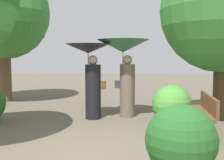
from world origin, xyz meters
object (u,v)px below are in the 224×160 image
park_bench (201,110)px  tree_near_right (224,0)px  person_left (90,67)px  person_right (124,58)px  tree_near_left (3,5)px

park_bench → tree_near_right: tree_near_right is taller
person_left → person_right: bearing=-75.1°
person_left → tree_near_left: 4.71m
person_right → person_left: bearing=104.9°
park_bench → tree_near_right: 2.96m
person_left → person_right: size_ratio=0.94×
tree_near_left → tree_near_right: (6.83, -2.07, -0.38)m
person_left → tree_near_right: tree_near_right is taller
person_right → tree_near_left: bearing=58.7°
tree_near_right → person_right: bearing=178.7°
person_left → person_right: person_right is taller
person_left → person_right: (0.84, 0.33, 0.22)m
person_left → park_bench: 2.90m
person_left → tree_near_left: (-3.55, 2.34, 2.01)m
person_right → park_bench: size_ratio=1.35×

